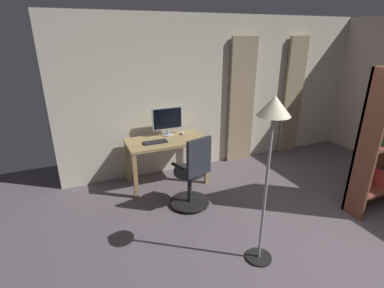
# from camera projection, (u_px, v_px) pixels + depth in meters

# --- Properties ---
(ground_plane) EXTENTS (8.10, 8.10, 0.00)m
(ground_plane) POSITION_uv_depth(u_px,v_px,m) (365.00, 274.00, 2.92)
(ground_plane) COLOR #645961
(back_room_partition) EXTENTS (5.68, 0.10, 2.60)m
(back_room_partition) POSITION_uv_depth(u_px,v_px,m) (222.00, 93.00, 5.13)
(back_room_partition) COLOR beige
(back_room_partition) RESTS_ON ground
(curtain_left_panel) EXTENTS (0.41, 0.06, 2.25)m
(curtain_left_panel) POSITION_uv_depth(u_px,v_px,m) (293.00, 97.00, 5.65)
(curtain_left_panel) COLOR tan
(curtain_left_panel) RESTS_ON ground
(curtain_right_panel) EXTENTS (0.51, 0.06, 2.25)m
(curtain_right_panel) POSITION_uv_depth(u_px,v_px,m) (241.00, 102.00, 5.22)
(curtain_right_panel) COLOR tan
(curtain_right_panel) RESTS_ON ground
(desk) EXTENTS (1.23, 0.64, 0.74)m
(desk) POSITION_uv_depth(u_px,v_px,m) (166.00, 146.00, 4.52)
(desk) COLOR tan
(desk) RESTS_ON ground
(office_chair) EXTENTS (0.56, 0.56, 1.05)m
(office_chair) POSITION_uv_depth(u_px,v_px,m) (193.00, 175.00, 3.91)
(office_chair) COLOR black
(office_chair) RESTS_ON ground
(computer_monitor) EXTENTS (0.50, 0.18, 0.47)m
(computer_monitor) POSITION_uv_depth(u_px,v_px,m) (167.00, 119.00, 4.59)
(computer_monitor) COLOR #B7BCC1
(computer_monitor) RESTS_ON desk
(computer_keyboard) EXTENTS (0.36, 0.14, 0.02)m
(computer_keyboard) POSITION_uv_depth(u_px,v_px,m) (155.00, 142.00, 4.34)
(computer_keyboard) COLOR #232328
(computer_keyboard) RESTS_ON desk
(computer_mouse) EXTENTS (0.06, 0.10, 0.04)m
(computer_mouse) POSITION_uv_depth(u_px,v_px,m) (182.00, 133.00, 4.71)
(computer_mouse) COLOR silver
(computer_mouse) RESTS_ON desk
(floor_lamp) EXTENTS (0.30, 0.30, 1.79)m
(floor_lamp) POSITION_uv_depth(u_px,v_px,m) (272.00, 129.00, 2.60)
(floor_lamp) COLOR black
(floor_lamp) RESTS_ON ground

